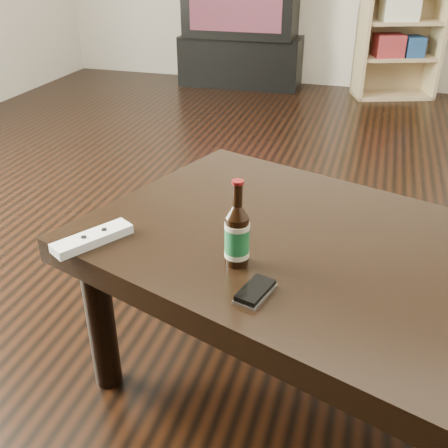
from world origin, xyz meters
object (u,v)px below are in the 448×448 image
(tv_stand, at_px, (242,60))
(bookshelf, at_px, (401,18))
(phone, at_px, (255,292))
(beer_bottle, at_px, (237,236))
(remote, at_px, (93,238))
(coffee_table, at_px, (348,277))

(tv_stand, relative_size, bookshelf, 0.89)
(tv_stand, bearing_deg, phone, -76.22)
(beer_bottle, bearing_deg, phone, -56.95)
(beer_bottle, xyz_separation_m, phone, (0.07, -0.10, -0.06))
(bookshelf, relative_size, remote, 5.78)
(beer_bottle, bearing_deg, coffee_table, 24.82)
(phone, bearing_deg, beer_bottle, 138.08)
(bookshelf, bearing_deg, coffee_table, -111.04)
(bookshelf, xyz_separation_m, phone, (-0.27, -3.61, -0.10))
(phone, distance_m, remote, 0.44)
(bookshelf, bearing_deg, remote, -120.65)
(bookshelf, height_order, coffee_table, bookshelf)
(tv_stand, bearing_deg, bookshelf, -4.27)
(bookshelf, height_order, beer_bottle, bookshelf)
(phone, relative_size, remote, 0.55)
(beer_bottle, relative_size, phone, 1.86)
(coffee_table, xyz_separation_m, remote, (-0.60, -0.12, 0.08))
(remote, bearing_deg, bookshelf, 110.00)
(tv_stand, height_order, beer_bottle, beer_bottle)
(beer_bottle, bearing_deg, bookshelf, 84.48)
(tv_stand, relative_size, beer_bottle, 5.01)
(bookshelf, xyz_separation_m, remote, (-0.70, -3.52, -0.09))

